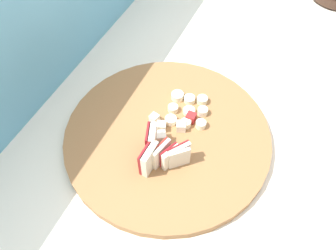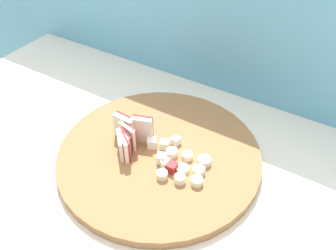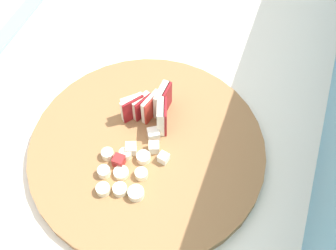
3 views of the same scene
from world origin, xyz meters
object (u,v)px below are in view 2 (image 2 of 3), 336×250
object	(u,v)px
apple_dice_pile	(164,151)
banana_slice_rows	(184,167)
cutting_board	(159,155)
apple_wedge_fan	(129,135)

from	to	relation	value
apple_dice_pile	banana_slice_rows	world-z (taller)	apple_dice_pile
cutting_board	apple_dice_pile	distance (m)	0.02
apple_wedge_fan	banana_slice_rows	world-z (taller)	apple_wedge_fan
apple_wedge_fan	banana_slice_rows	bearing A→B (deg)	-0.07
cutting_board	apple_dice_pile	xyz separation A→B (m)	(0.01, -0.00, 0.02)
apple_wedge_fan	banana_slice_rows	distance (m)	0.14
cutting_board	banana_slice_rows	size ratio (longest dim) A/B	4.11
apple_dice_pile	cutting_board	bearing A→B (deg)	172.78
apple_wedge_fan	apple_dice_pile	distance (m)	0.08
cutting_board	banana_slice_rows	world-z (taller)	banana_slice_rows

